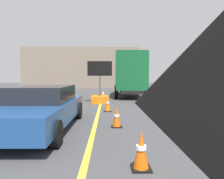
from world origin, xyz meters
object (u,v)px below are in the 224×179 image
(traffic_cone_near_sign, at_px, (141,150))
(arrow_board_trailer, at_px, (100,95))
(pickup_car, at_px, (42,107))
(traffic_cone_mid_lane, at_px, (117,117))
(highway_guide_sign, at_px, (137,63))
(traffic_cone_far_lane, at_px, (108,104))
(box_truck, at_px, (129,74))

(traffic_cone_near_sign, bearing_deg, arrow_board_trailer, 96.45)
(arrow_board_trailer, relative_size, traffic_cone_near_sign, 3.81)
(arrow_board_trailer, xyz_separation_m, traffic_cone_near_sign, (1.12, -9.87, -0.13))
(pickup_car, bearing_deg, arrow_board_trailer, 76.74)
(arrow_board_trailer, bearing_deg, pickup_car, -103.26)
(traffic_cone_mid_lane, bearing_deg, pickup_car, -175.54)
(highway_guide_sign, bearing_deg, traffic_cone_mid_lane, -100.08)
(highway_guide_sign, bearing_deg, traffic_cone_far_lane, -102.86)
(box_truck, height_order, pickup_car, box_truck)
(arrow_board_trailer, height_order, highway_guide_sign, highway_guide_sign)
(arrow_board_trailer, relative_size, traffic_cone_far_lane, 3.54)
(arrow_board_trailer, distance_m, traffic_cone_near_sign, 9.94)
(traffic_cone_near_sign, bearing_deg, traffic_cone_mid_lane, 95.51)
(arrow_board_trailer, height_order, traffic_cone_near_sign, arrow_board_trailer)
(arrow_board_trailer, distance_m, traffic_cone_mid_lane, 6.74)
(traffic_cone_near_sign, bearing_deg, box_truck, 84.97)
(box_truck, xyz_separation_m, pickup_car, (-3.98, -11.12, -1.20))
(arrow_board_trailer, xyz_separation_m, pickup_car, (-1.62, -6.88, 0.22))
(pickup_car, bearing_deg, box_truck, 70.31)
(traffic_cone_mid_lane, bearing_deg, box_truck, 81.93)
(box_truck, xyz_separation_m, traffic_cone_far_lane, (-1.85, -7.78, -1.53))
(traffic_cone_far_lane, bearing_deg, pickup_car, -122.56)
(highway_guide_sign, relative_size, traffic_cone_mid_lane, 7.40)
(highway_guide_sign, bearing_deg, arrow_board_trailer, -108.08)
(arrow_board_trailer, bearing_deg, traffic_cone_mid_lane, -83.11)
(arrow_board_trailer, distance_m, traffic_cone_far_lane, 3.58)
(highway_guide_sign, bearing_deg, box_truck, -102.44)
(arrow_board_trailer, xyz_separation_m, box_truck, (2.36, 4.25, 1.42))
(box_truck, relative_size, traffic_cone_far_lane, 9.48)
(pickup_car, height_order, traffic_cone_mid_lane, pickup_car)
(pickup_car, height_order, highway_guide_sign, highway_guide_sign)
(highway_guide_sign, relative_size, traffic_cone_near_sign, 7.05)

